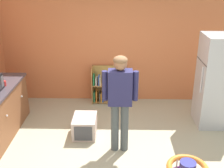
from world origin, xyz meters
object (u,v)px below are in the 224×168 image
Objects in this scene: bookshelf at (107,87)px; pet_carrier at (85,126)px; refrigerator at (218,81)px; standing_person at (120,96)px; red_cup at (4,83)px.

pet_carrier is (-0.36, -1.44, -0.19)m from bookshelf.
refrigerator is 3.22× the size of pet_carrier.
bookshelf is 0.51× the size of standing_person.
bookshelf is (-2.15, 0.93, -0.52)m from refrigerator.
bookshelf is 1.54× the size of pet_carrier.
refrigerator is 2.65m from pet_carrier.
pet_carrier is at bearing -103.89° from bookshelf.
refrigerator reaches higher than pet_carrier.
refrigerator is 1.07× the size of standing_person.
pet_carrier is 5.81× the size of red_cup.
standing_person reaches higher than bookshelf.
bookshelf is 2.03m from standing_person.
red_cup reaches higher than bookshelf.
bookshelf is at bearing 76.11° from pet_carrier.
pet_carrier is at bearing -6.42° from red_cup.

